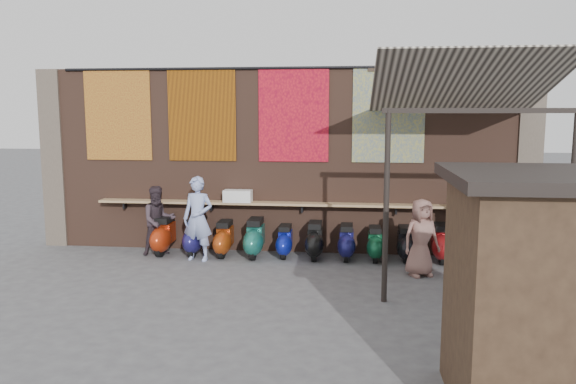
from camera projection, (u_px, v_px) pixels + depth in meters
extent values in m
plane|color=#474749|center=(262.00, 286.00, 9.96)|extent=(70.00, 70.00, 0.00)
cube|color=brown|center=(281.00, 161.00, 12.33)|extent=(10.00, 0.40, 4.00)
cube|color=#4C4238|center=(57.00, 158.00, 12.90)|extent=(0.50, 0.50, 4.00)
cube|color=#4C4238|center=(527.00, 163.00, 11.76)|extent=(0.50, 0.50, 4.00)
cube|color=#9E7A51|center=(279.00, 204.00, 12.09)|extent=(8.00, 0.32, 0.05)
cube|color=white|center=(238.00, 196.00, 12.14)|extent=(0.61, 0.30, 0.26)
cube|color=maroon|center=(118.00, 115.00, 12.37)|extent=(1.50, 0.02, 2.00)
cube|color=#BB5F0B|center=(202.00, 115.00, 12.16)|extent=(1.50, 0.02, 2.00)
cube|color=red|center=(293.00, 115.00, 11.94)|extent=(1.50, 0.02, 2.00)
cube|color=#274791|center=(389.00, 115.00, 11.72)|extent=(1.50, 0.02, 2.00)
cylinder|color=black|center=(279.00, 68.00, 11.82)|extent=(9.50, 0.06, 0.06)
imported|color=#8F9ED0|center=(198.00, 219.00, 11.58)|extent=(0.70, 0.52, 1.75)
imported|color=#34282F|center=(159.00, 221.00, 12.05)|extent=(0.92, 0.87, 1.50)
imported|color=#1B1633|center=(488.00, 230.00, 10.27)|extent=(1.15, 0.72, 1.82)
imported|color=#55555A|center=(568.00, 255.00, 8.68)|extent=(1.27, 1.17, 1.72)
imported|color=#845D54|center=(421.00, 238.00, 10.48)|extent=(0.84, 0.71, 1.46)
cube|color=black|center=(569.00, 302.00, 5.59)|extent=(2.19, 1.64, 2.37)
cube|color=gold|center=(543.00, 232.00, 6.35)|extent=(1.20, 0.04, 0.50)
cube|color=#473321|center=(539.00, 304.00, 6.47)|extent=(1.81, 0.10, 0.06)
cube|color=beige|center=(464.00, 84.00, 9.96)|extent=(3.20, 3.28, 0.97)
cube|color=#33261C|center=(449.00, 68.00, 11.46)|extent=(3.30, 0.08, 0.12)
cube|color=black|center=(482.00, 111.00, 8.55)|extent=(3.00, 0.08, 0.08)
cylinder|color=black|center=(386.00, 208.00, 8.92)|extent=(0.09, 0.09, 3.10)
cylinder|color=black|center=(571.00, 211.00, 8.61)|extent=(0.09, 0.09, 3.10)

